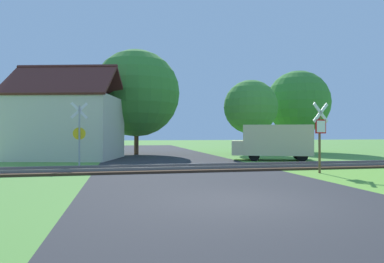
# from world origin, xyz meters

# --- Properties ---
(ground_plane) EXTENTS (160.00, 160.00, 0.00)m
(ground_plane) POSITION_xyz_m (0.00, 0.00, 0.00)
(ground_plane) COLOR #5B933D
(road_asphalt) EXTENTS (8.33, 80.00, 0.01)m
(road_asphalt) POSITION_xyz_m (0.00, 2.00, 0.00)
(road_asphalt) COLOR #2D2D30
(road_asphalt) RESTS_ON ground
(rail_track) EXTENTS (60.00, 2.60, 0.22)m
(rail_track) POSITION_xyz_m (0.00, 7.73, 0.06)
(rail_track) COLOR #422D1E
(rail_track) RESTS_ON ground
(stop_sign_near) EXTENTS (0.86, 0.24, 3.03)m
(stop_sign_near) POSITION_xyz_m (5.37, 5.19, 1.77)
(stop_sign_near) COLOR brown
(stop_sign_near) RESTS_ON ground
(crossing_sign_far) EXTENTS (0.86, 0.25, 3.33)m
(crossing_sign_far) POSITION_xyz_m (-5.09, 10.47, 1.87)
(crossing_sign_far) COLOR #9E9EA5
(crossing_sign_far) RESTS_ON ground
(house) EXTENTS (7.93, 7.04, 6.30)m
(house) POSITION_xyz_m (-6.51, 16.03, 2.24)
(house) COLOR beige
(house) RESTS_ON ground
(tree_right) EXTENTS (4.46, 4.46, 6.14)m
(tree_right) POSITION_xyz_m (7.54, 18.71, 3.90)
(tree_right) COLOR #513823
(tree_right) RESTS_ON ground
(tree_far) EXTENTS (5.93, 5.93, 7.63)m
(tree_far) POSITION_xyz_m (13.40, 21.53, 4.66)
(tree_far) COLOR #513823
(tree_far) RESTS_ON ground
(tree_center) EXTENTS (7.01, 7.01, 8.48)m
(tree_center) POSITION_xyz_m (-1.77, 20.02, 4.97)
(tree_center) COLOR #513823
(tree_center) RESTS_ON ground
(mail_truck) EXTENTS (5.24, 3.45, 2.24)m
(mail_truck) POSITION_xyz_m (6.51, 12.14, 1.24)
(mail_truck) COLOR beige
(mail_truck) RESTS_ON ground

